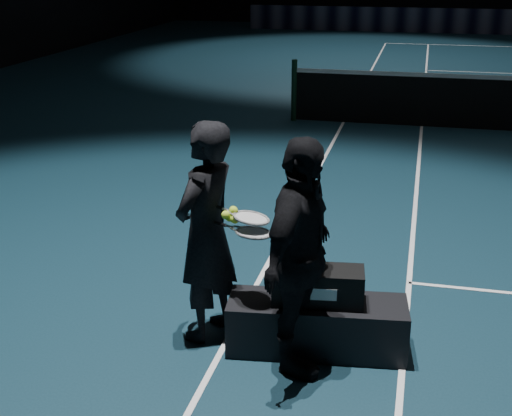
{
  "coord_description": "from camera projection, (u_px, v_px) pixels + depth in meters",
  "views": [
    {
      "loc": [
        -4.11,
        -12.59,
        2.94
      ],
      "look_at": [
        -5.24,
        -7.85,
        1.17
      ],
      "focal_mm": 50.0,
      "sensor_mm": 36.0,
      "label": 1
    }
  ],
  "objects": [
    {
      "name": "net_post_left",
      "position": [
        294.0,
        90.0,
        12.83
      ],
      "size": [
        0.1,
        0.1,
        1.1
      ],
      "primitive_type": "cylinder",
      "color": "black",
      "rests_on": "floor"
    },
    {
      "name": "racket_bag",
      "position": [
        318.0,
        286.0,
        5.39
      ],
      "size": [
        0.72,
        0.37,
        0.27
      ],
      "primitive_type": "cube",
      "rotation": [
        0.0,
        0.0,
        0.12
      ],
      "color": "black",
      "rests_on": "player_bench"
    },
    {
      "name": "racket_upper",
      "position": [
        251.0,
        218.0,
        5.26
      ],
      "size": [
        0.71,
        0.42,
        0.1
      ],
      "primitive_type": null,
      "rotation": [
        0.0,
        0.1,
        -0.31
      ],
      "color": "black",
      "rests_on": "player_b"
    },
    {
      "name": "player_bench",
      "position": [
        317.0,
        326.0,
        5.5
      ],
      "size": [
        1.41,
        0.62,
        0.41
      ],
      "primitive_type": "cube",
      "rotation": [
        0.0,
        0.0,
        0.12
      ],
      "color": "black",
      "rests_on": "floor"
    },
    {
      "name": "player_a",
      "position": [
        206.0,
        232.0,
        5.51
      ],
      "size": [
        0.6,
        0.74,
        1.77
      ],
      "primitive_type": "imported",
      "rotation": [
        0.0,
        0.0,
        -1.89
      ],
      "color": "black",
      "rests_on": "floor"
    },
    {
      "name": "bag_signature",
      "position": [
        315.0,
        294.0,
        5.25
      ],
      "size": [
        0.32,
        0.04,
        0.09
      ],
      "primitive_type": "cube",
      "rotation": [
        0.0,
        0.0,
        0.12
      ],
      "color": "white",
      "rests_on": "racket_bag"
    },
    {
      "name": "player_b",
      "position": [
        299.0,
        258.0,
        5.05
      ],
      "size": [
        0.63,
        1.1,
        1.77
      ],
      "primitive_type": "imported",
      "rotation": [
        0.0,
        0.0,
        1.37
      ],
      "color": "black",
      "rests_on": "floor"
    },
    {
      "name": "racket_lower",
      "position": [
        253.0,
        233.0,
        5.23
      ],
      "size": [
        0.71,
        0.46,
        0.03
      ],
      "primitive_type": null,
      "rotation": [
        0.0,
        0.0,
        -0.38
      ],
      "color": "black",
      "rests_on": "player_a"
    },
    {
      "name": "tennis_balls",
      "position": [
        233.0,
        216.0,
        5.31
      ],
      "size": [
        0.12,
        0.1,
        0.12
      ],
      "primitive_type": null,
      "color": "#CEDE2F",
      "rests_on": "racket_upper"
    }
  ]
}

